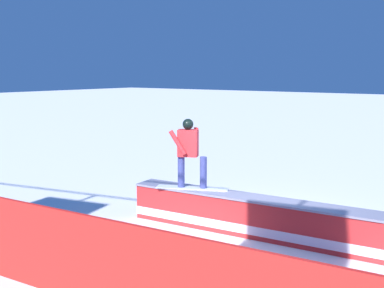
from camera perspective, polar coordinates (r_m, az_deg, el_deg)
ground_plane at (r=9.38m, az=7.33°, el=-10.83°), size 120.00×120.00×0.00m
grind_box at (r=9.27m, az=7.37°, el=-8.83°), size 5.23×1.07×0.76m
snowboarder at (r=9.61m, az=-0.35°, el=-0.85°), size 1.47×0.89×1.43m
safety_fence at (r=6.39m, az=-9.30°, el=-14.47°), size 11.68×1.18×1.25m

